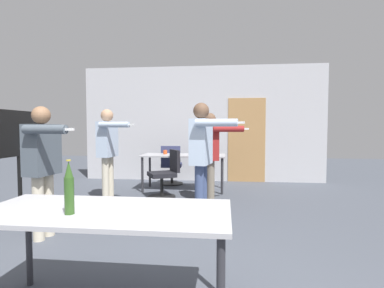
# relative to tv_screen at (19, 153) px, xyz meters

# --- Properties ---
(back_wall) EXTENTS (5.99, 0.12, 2.85)m
(back_wall) POSITION_rel_tv_screen_xyz_m (2.47, 3.38, 0.46)
(back_wall) COLOR #BCBCC1
(back_wall) RESTS_ON ground_plane
(conference_table_near) EXTENTS (1.73, 0.78, 0.76)m
(conference_table_near) POSITION_rel_tv_screen_xyz_m (2.20, -2.13, -0.27)
(conference_table_near) COLOR #A8A8AD
(conference_table_near) RESTS_ON ground_plane
(conference_table_far) EXTENTS (1.74, 0.73, 0.76)m
(conference_table_far) POSITION_rel_tv_screen_xyz_m (2.16, 2.15, -0.27)
(conference_table_far) COLOR #A8A8AD
(conference_table_far) RESTS_ON ground_plane
(tv_screen) EXTENTS (0.44, 0.97, 1.58)m
(tv_screen) POSITION_rel_tv_screen_xyz_m (0.00, 0.00, 0.00)
(tv_screen) COLOR black
(tv_screen) RESTS_ON ground_plane
(person_near_casual) EXTENTS (0.74, 0.66, 1.66)m
(person_near_casual) POSITION_rel_tv_screen_xyz_m (0.93, 1.08, 0.05)
(person_near_casual) COLOR beige
(person_near_casual) RESTS_ON ground_plane
(person_left_plaid) EXTENTS (0.72, 0.67, 1.58)m
(person_left_plaid) POSITION_rel_tv_screen_xyz_m (0.88, -0.77, -0.00)
(person_left_plaid) COLOR beige
(person_left_plaid) RESTS_ON ground_plane
(person_center_tall) EXTENTS (0.74, 0.72, 1.67)m
(person_center_tall) POSITION_rel_tv_screen_xyz_m (2.71, 0.09, 0.06)
(person_center_tall) COLOR #3D4C75
(person_center_tall) RESTS_ON ground_plane
(person_far_watching) EXTENTS (0.83, 0.63, 1.58)m
(person_far_watching) POSITION_rel_tv_screen_xyz_m (2.77, 1.13, -0.01)
(person_far_watching) COLOR slate
(person_far_watching) RESTS_ON ground_plane
(office_chair_near_pushed) EXTENTS (0.67, 0.64, 0.90)m
(office_chair_near_pushed) POSITION_rel_tv_screen_xyz_m (1.90, 1.47, -0.54)
(office_chair_near_pushed) COLOR black
(office_chair_near_pushed) RESTS_ON ground_plane
(office_chair_far_left) EXTENTS (0.52, 0.57, 0.92)m
(office_chair_far_left) POSITION_rel_tv_screen_xyz_m (1.79, 2.71, -0.53)
(office_chair_far_left) COLOR black
(office_chair_far_left) RESTS_ON ground_plane
(beer_bottle) EXTENTS (0.06, 0.06, 0.36)m
(beer_bottle) POSITION_rel_tv_screen_xyz_m (2.02, -2.26, -0.03)
(beer_bottle) COLOR #2D511E
(beer_bottle) RESTS_ON conference_table_near
(drink_cup) EXTENTS (0.08, 0.08, 0.09)m
(drink_cup) POSITION_rel_tv_screen_xyz_m (1.74, 2.24, -0.15)
(drink_cup) COLOR #E05123
(drink_cup) RESTS_ON conference_table_far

